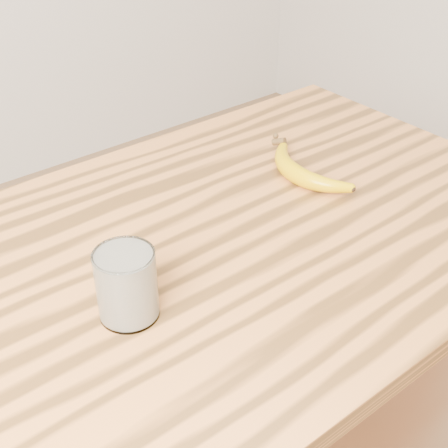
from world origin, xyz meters
TOP-DOWN VIEW (x-y plane):
  - table at (0.00, 0.00)m, footprint 1.20×0.80m
  - smoothie_glass at (-0.27, -0.07)m, footprint 0.09×0.09m
  - banana at (0.20, 0.06)m, footprint 0.14×0.32m

SIDE VIEW (x-z plane):
  - table at x=0.00m, z-range 0.32..1.22m
  - banana at x=0.20m, z-range 0.90..0.94m
  - smoothie_glass at x=-0.27m, z-range 0.90..1.01m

